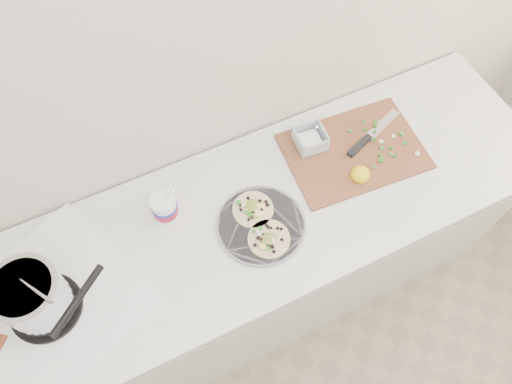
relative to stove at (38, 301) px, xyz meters
name	(u,v)px	position (x,y,z in m)	size (l,w,h in m)	color
counter	(236,267)	(0.66, 0.03, -0.54)	(2.44, 0.66, 0.90)	silver
stove	(38,301)	(0.00, 0.00, 0.00)	(0.72, 0.69, 0.27)	silver
taco_plate	(261,224)	(0.74, -0.03, -0.07)	(0.31, 0.31, 0.04)	slate
tub	(165,206)	(0.47, 0.15, -0.02)	(0.09, 0.09, 0.20)	white
cutboard	(350,147)	(1.19, 0.11, -0.07)	(0.54, 0.40, 0.08)	brown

